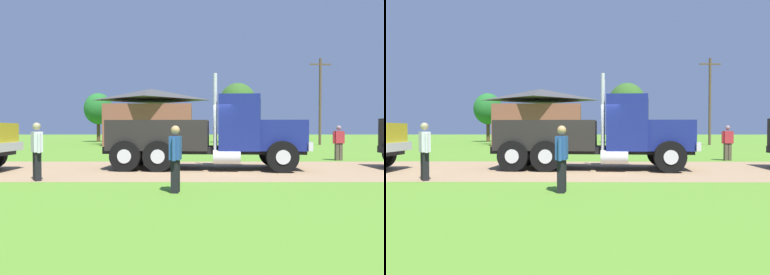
% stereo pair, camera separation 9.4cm
% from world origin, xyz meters
% --- Properties ---
extents(ground_plane, '(200.00, 200.00, 0.00)m').
position_xyz_m(ground_plane, '(0.00, 0.00, 0.00)').
color(ground_plane, '#568928').
extents(dirt_track, '(120.00, 6.92, 0.01)m').
position_xyz_m(dirt_track, '(0.00, 0.00, 0.00)').
color(dirt_track, '#9D7D58').
rests_on(dirt_track, ground_plane).
extents(truck_foreground_white, '(8.01, 3.11, 3.66)m').
position_xyz_m(truck_foreground_white, '(0.41, 0.21, 1.34)').
color(truck_foreground_white, black).
rests_on(truck_foreground_white, ground_plane).
extents(visitor_standing_near, '(0.31, 0.61, 1.67)m').
position_xyz_m(visitor_standing_near, '(-0.61, -5.20, 0.90)').
color(visitor_standing_near, '#264C8C').
rests_on(visitor_standing_near, ground_plane).
extents(visitor_by_barrel, '(0.47, 0.54, 1.79)m').
position_xyz_m(visitor_by_barrel, '(-4.95, -3.13, 0.98)').
color(visitor_by_barrel, silver).
rests_on(visitor_by_barrel, ground_plane).
extents(visitor_far_side, '(0.62, 0.29, 1.78)m').
position_xyz_m(visitor_far_side, '(7.27, 4.17, 0.97)').
color(visitor_far_side, '#B22D33').
rests_on(visitor_far_side, ground_plane).
extents(shed_building, '(8.80, 7.37, 5.74)m').
position_xyz_m(shed_building, '(-4.40, 22.98, 2.77)').
color(shed_building, brown).
rests_on(shed_building, ground_plane).
extents(utility_pole_near, '(2.20, 0.29, 8.81)m').
position_xyz_m(utility_pole_near, '(12.90, 22.82, 4.66)').
color(utility_pole_near, brown).
rests_on(utility_pole_near, ground_plane).
extents(tree_left, '(3.61, 3.61, 6.21)m').
position_xyz_m(tree_left, '(-12.16, 32.10, 4.20)').
color(tree_left, '#513823').
rests_on(tree_left, ground_plane).
extents(tree_mid, '(4.46, 4.46, 7.06)m').
position_xyz_m(tree_mid, '(5.20, 28.62, 4.59)').
color(tree_mid, '#513823').
rests_on(tree_mid, ground_plane).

